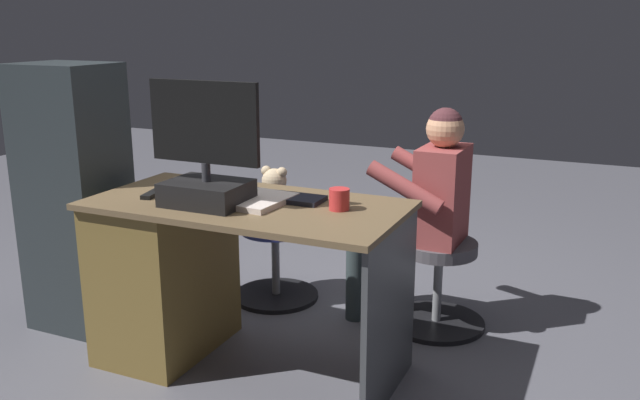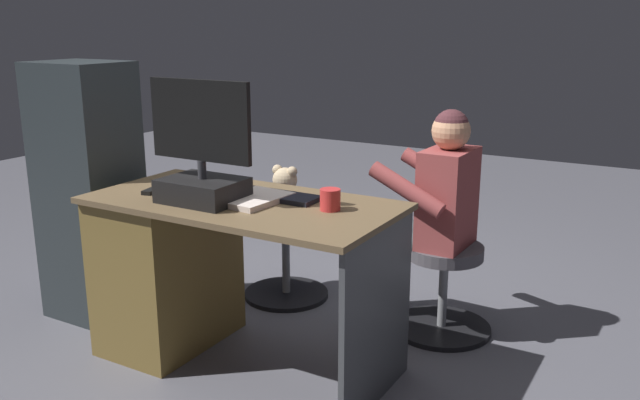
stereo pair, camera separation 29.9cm
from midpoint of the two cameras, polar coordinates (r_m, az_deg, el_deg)
name	(u,v)px [view 2 (the right image)]	position (r m, az deg, el deg)	size (l,w,h in m)	color
ground_plane	(284,335)	(3.33, -0.49, -11.46)	(10.00, 10.00, 0.00)	#5C5C65
desk	(184,264)	(3.12, -8.82, -5.46)	(1.32, 0.66, 0.75)	brown
monitor	(202,166)	(2.78, -6.97, 2.85)	(0.49, 0.25, 0.50)	black
keyboard	(272,195)	(2.86, -1.08, 0.38)	(0.42, 0.14, 0.02)	black
computer_mouse	(219,186)	(3.00, -5.72, 1.19)	(0.06, 0.10, 0.04)	#20252F
cup	(330,200)	(2.66, 4.09, -0.01)	(0.08, 0.08, 0.09)	red
tv_remote	(155,190)	(3.01, -11.12, 0.84)	(0.04, 0.15, 0.02)	black
notebook_binder	(254,199)	(2.79, -2.62, 0.06)	(0.22, 0.30, 0.02)	silver
office_chair_teddy	(286,254)	(3.68, -0.59, -4.61)	(0.46, 0.46, 0.44)	black
teddy_bear	(286,195)	(3.59, -0.52, 0.36)	(0.21, 0.21, 0.30)	#D3B78F
visitor_chair	(443,284)	(3.37, 12.95, -7.01)	(0.48, 0.48, 0.44)	black
person	(428,204)	(3.27, 11.75, -0.33)	(0.56, 0.48, 1.09)	#9A4141
equipment_rack	(89,193)	(3.51, -16.70, 0.56)	(0.44, 0.36, 1.29)	#282F32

